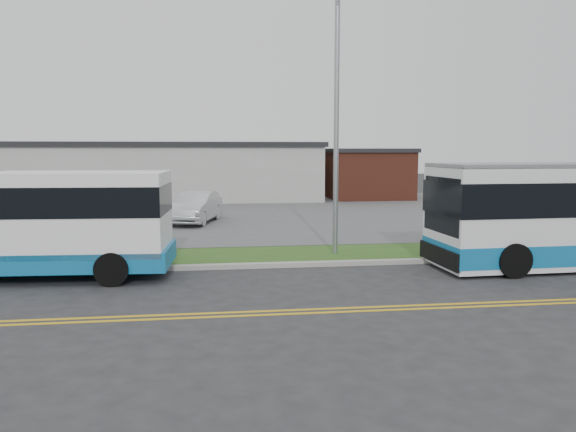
{
  "coord_description": "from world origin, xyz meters",
  "views": [
    {
      "loc": [
        -1.35,
        -16.72,
        3.8
      ],
      "look_at": [
        1.14,
        1.74,
        1.6
      ],
      "focal_mm": 35.0,
      "sensor_mm": 36.0,
      "label": 1
    }
  ],
  "objects": [
    {
      "name": "ground",
      "position": [
        0.0,
        0.0,
        0.0
      ],
      "size": [
        140.0,
        140.0,
        0.0
      ],
      "primitive_type": "plane",
      "color": "#28282B",
      "rests_on": "ground"
    },
    {
      "name": "lane_line_north",
      "position": [
        0.0,
        -3.85,
        0.01
      ],
      "size": [
        70.0,
        0.12,
        0.01
      ],
      "primitive_type": "cube",
      "color": "gold",
      "rests_on": "ground"
    },
    {
      "name": "lane_line_south",
      "position": [
        0.0,
        -4.15,
        0.01
      ],
      "size": [
        70.0,
        0.12,
        0.01
      ],
      "primitive_type": "cube",
      "color": "gold",
      "rests_on": "ground"
    },
    {
      "name": "curb",
      "position": [
        0.0,
        1.1,
        0.07
      ],
      "size": [
        80.0,
        0.3,
        0.15
      ],
      "primitive_type": "cube",
      "color": "#9E9B93",
      "rests_on": "ground"
    },
    {
      "name": "verge",
      "position": [
        0.0,
        2.9,
        0.05
      ],
      "size": [
        80.0,
        3.3,
        0.1
      ],
      "primitive_type": "cube",
      "color": "#2B4A18",
      "rests_on": "ground"
    },
    {
      "name": "parking_lot",
      "position": [
        0.0,
        17.0,
        0.05
      ],
      "size": [
        80.0,
        25.0,
        0.1
      ],
      "primitive_type": "cube",
      "color": "#4C4C4F",
      "rests_on": "ground"
    },
    {
      "name": "commercial_building",
      "position": [
        -6.0,
        27.0,
        2.18
      ],
      "size": [
        25.4,
        10.4,
        4.35
      ],
      "color": "#9E9E99",
      "rests_on": "ground"
    },
    {
      "name": "brick_wing",
      "position": [
        10.5,
        26.0,
        1.96
      ],
      "size": [
        6.3,
        7.3,
        3.9
      ],
      "color": "brown",
      "rests_on": "ground"
    },
    {
      "name": "streetlight_near",
      "position": [
        3.0,
        2.73,
        5.23
      ],
      "size": [
        0.35,
        1.53,
        9.5
      ],
      "color": "gray",
      "rests_on": "verge"
    },
    {
      "name": "shuttle_bus",
      "position": [
        -6.07,
        0.56,
        1.68
      ],
      "size": [
        8.37,
        3.16,
        3.15
      ],
      "rotation": [
        0.0,
        0.0,
        -0.06
      ],
      "color": "#0E659D",
      "rests_on": "ground"
    },
    {
      "name": "pedestrian",
      "position": [
        -5.21,
        1.9,
        1.09
      ],
      "size": [
        0.73,
        0.49,
        1.97
      ],
      "primitive_type": "imported",
      "rotation": [
        0.0,
        0.0,
        3.11
      ],
      "color": "black",
      "rests_on": "verge"
    },
    {
      "name": "parked_car_a",
      "position": [
        -2.21,
        12.09,
        0.89
      ],
      "size": [
        2.8,
        5.04,
        1.57
      ],
      "primitive_type": "imported",
      "rotation": [
        0.0,
        0.0,
        -0.25
      ],
      "color": "silver",
      "rests_on": "parking_lot"
    },
    {
      "name": "parked_car_b",
      "position": [
        -7.01,
        10.19,
        0.84
      ],
      "size": [
        3.8,
        5.47,
        1.47
      ],
      "primitive_type": "imported",
      "rotation": [
        0.0,
        0.0,
        -0.38
      ],
      "color": "silver",
      "rests_on": "parking_lot"
    },
    {
      "name": "grocery_bag_left",
      "position": [
        -5.51,
        1.65,
        0.26
      ],
      "size": [
        0.32,
        0.32,
        0.32
      ],
      "primitive_type": "sphere",
      "color": "white",
      "rests_on": "verge"
    },
    {
      "name": "grocery_bag_right",
      "position": [
        -4.91,
        2.15,
        0.26
      ],
      "size": [
        0.32,
        0.32,
        0.32
      ],
      "primitive_type": "sphere",
      "color": "white",
      "rests_on": "verge"
    }
  ]
}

